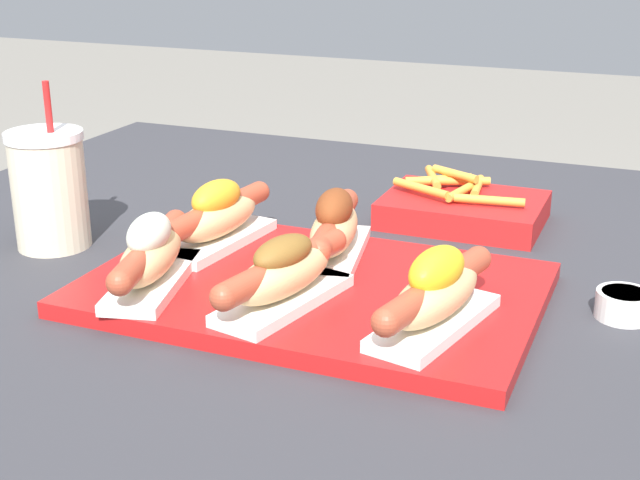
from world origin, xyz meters
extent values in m
cube|color=red|center=(0.03, -0.11, 0.73)|extent=(0.47, 0.31, 0.02)
cube|color=white|center=(-0.12, -0.19, 0.75)|extent=(0.10, 0.17, 0.01)
ellipsoid|color=#DBB77A|center=(-0.12, -0.19, 0.77)|extent=(0.08, 0.15, 0.04)
cylinder|color=#AD472D|center=(-0.12, -0.19, 0.78)|extent=(0.07, 0.18, 0.03)
sphere|color=#AD472D|center=(-0.10, -0.28, 0.78)|extent=(0.03, 0.03, 0.03)
sphere|color=#AD472D|center=(-0.14, -0.10, 0.78)|extent=(0.03, 0.03, 0.03)
ellipsoid|color=silver|center=(-0.12, -0.19, 0.80)|extent=(0.06, 0.09, 0.04)
cube|color=white|center=(0.03, -0.18, 0.75)|extent=(0.09, 0.17, 0.01)
ellipsoid|color=#DBB77A|center=(0.03, -0.18, 0.77)|extent=(0.08, 0.15, 0.04)
cylinder|color=#AD472D|center=(0.03, -0.18, 0.78)|extent=(0.06, 0.18, 0.03)
sphere|color=#AD472D|center=(0.01, -0.27, 0.78)|extent=(0.03, 0.03, 0.03)
sphere|color=#AD472D|center=(0.05, -0.09, 0.78)|extent=(0.03, 0.03, 0.03)
ellipsoid|color=brown|center=(0.03, -0.18, 0.80)|extent=(0.06, 0.09, 0.03)
cube|color=white|center=(0.18, -0.17, 0.75)|extent=(0.09, 0.17, 0.01)
ellipsoid|color=#DBB77A|center=(0.18, -0.17, 0.77)|extent=(0.08, 0.15, 0.04)
cylinder|color=#AD472D|center=(0.18, -0.17, 0.78)|extent=(0.06, 0.18, 0.03)
sphere|color=#AD472D|center=(0.16, -0.26, 0.78)|extent=(0.03, 0.03, 0.03)
sphere|color=#AD472D|center=(0.20, -0.09, 0.78)|extent=(0.03, 0.03, 0.03)
ellipsoid|color=yellow|center=(0.18, -0.17, 0.80)|extent=(0.06, 0.09, 0.04)
cube|color=white|center=(-0.11, -0.05, 0.75)|extent=(0.08, 0.17, 0.01)
ellipsoid|color=#DBB77A|center=(-0.11, -0.05, 0.77)|extent=(0.06, 0.15, 0.04)
cylinder|color=#AD472D|center=(-0.11, -0.05, 0.78)|extent=(0.05, 0.18, 0.03)
sphere|color=#AD472D|center=(-0.13, -0.14, 0.78)|extent=(0.03, 0.03, 0.03)
sphere|color=#AD472D|center=(-0.10, 0.04, 0.78)|extent=(0.03, 0.03, 0.03)
ellipsoid|color=gold|center=(-0.11, -0.05, 0.80)|extent=(0.05, 0.08, 0.04)
cube|color=white|center=(0.03, -0.04, 0.75)|extent=(0.09, 0.17, 0.01)
ellipsoid|color=#DBB77A|center=(0.03, -0.04, 0.77)|extent=(0.08, 0.15, 0.04)
cylinder|color=#AD472D|center=(0.03, -0.04, 0.78)|extent=(0.06, 0.18, 0.03)
sphere|color=#AD472D|center=(0.04, -0.13, 0.78)|extent=(0.03, 0.03, 0.03)
sphere|color=#AD472D|center=(0.01, 0.05, 0.78)|extent=(0.03, 0.03, 0.03)
ellipsoid|color=brown|center=(0.03, -0.04, 0.80)|extent=(0.05, 0.09, 0.04)
cylinder|color=silver|center=(0.34, -0.04, 0.74)|extent=(0.06, 0.06, 0.03)
cylinder|color=yellow|center=(0.34, -0.04, 0.75)|extent=(0.05, 0.05, 0.01)
cylinder|color=beige|center=(-0.32, -0.09, 0.79)|extent=(0.09, 0.09, 0.13)
cylinder|color=white|center=(-0.32, -0.09, 0.86)|extent=(0.09, 0.09, 0.01)
cylinder|color=red|center=(-0.31, -0.09, 0.90)|extent=(0.01, 0.01, 0.06)
cube|color=red|center=(0.12, 0.19, 0.74)|extent=(0.20, 0.15, 0.03)
cylinder|color=gold|center=(0.12, 0.19, 0.77)|extent=(0.03, 0.08, 0.01)
cylinder|color=gold|center=(0.11, 0.23, 0.77)|extent=(0.06, 0.03, 0.01)
cylinder|color=gold|center=(0.08, 0.23, 0.77)|extent=(0.07, 0.05, 0.01)
cylinder|color=gold|center=(0.07, 0.22, 0.77)|extent=(0.04, 0.08, 0.01)
cylinder|color=gold|center=(0.10, 0.22, 0.78)|extent=(0.07, 0.04, 0.01)
cylinder|color=gold|center=(0.06, 0.20, 0.77)|extent=(0.05, 0.03, 0.01)
cylinder|color=gold|center=(0.13, 0.22, 0.77)|extent=(0.02, 0.08, 0.01)
cylinder|color=gold|center=(0.16, 0.16, 0.77)|extent=(0.09, 0.02, 0.01)
cylinder|color=gold|center=(0.07, 0.17, 0.77)|extent=(0.09, 0.05, 0.01)
camera|label=1|loc=(0.37, -0.91, 1.10)|focal=50.00mm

